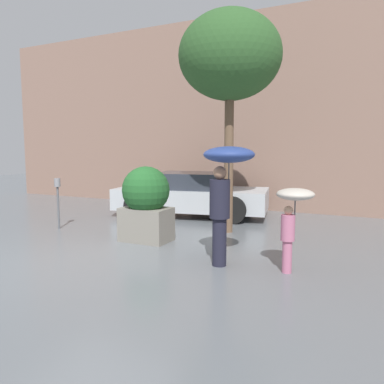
% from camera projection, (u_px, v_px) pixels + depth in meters
% --- Properties ---
extents(ground_plane, '(40.00, 40.00, 0.00)m').
position_uv_depth(ground_plane, '(92.00, 258.00, 6.49)').
color(ground_plane, slate).
extents(building_facade, '(18.00, 0.30, 6.00)m').
position_uv_depth(building_facade, '(226.00, 114.00, 11.97)').
color(building_facade, '#8C6B5B').
rests_on(building_facade, ground).
extents(planter_box, '(1.00, 0.97, 1.54)m').
position_uv_depth(planter_box, '(146.00, 201.00, 7.63)').
color(planter_box, gray).
rests_on(planter_box, ground).
extents(person_adult, '(0.82, 0.82, 1.93)m').
position_uv_depth(person_adult, '(225.00, 178.00, 5.95)').
color(person_adult, '#1E1E2D').
rests_on(person_adult, ground).
extents(person_child, '(0.56, 0.56, 1.30)m').
position_uv_depth(person_child, '(293.00, 209.00, 5.60)').
color(person_child, '#B76684').
rests_on(person_child, ground).
extents(parked_car_near, '(4.48, 2.59, 1.22)m').
position_uv_depth(parked_car_near, '(192.00, 195.00, 10.63)').
color(parked_car_near, '#B7BCC1').
rests_on(parked_car_near, ground).
extents(street_tree, '(2.24, 2.24, 4.85)m').
position_uv_depth(street_tree, '(230.00, 57.00, 8.12)').
color(street_tree, brown).
rests_on(street_tree, ground).
extents(parking_meter, '(0.14, 0.14, 1.20)m').
position_uv_depth(parking_meter, '(58.00, 192.00, 8.81)').
color(parking_meter, '#595B60').
rests_on(parking_meter, ground).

